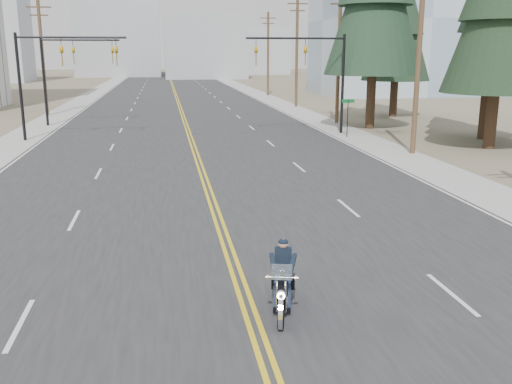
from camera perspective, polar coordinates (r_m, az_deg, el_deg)
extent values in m
cube|color=#303033|center=(78.18, -7.98, 9.44)|extent=(20.00, 200.00, 0.01)
cube|color=#A5A5A0|center=(78.76, -16.48, 9.05)|extent=(3.00, 200.00, 0.01)
cube|color=#A5A5A0|center=(79.28, 0.47, 9.63)|extent=(3.00, 200.00, 0.01)
cylinder|color=black|center=(41.07, -22.51, 9.62)|extent=(0.20, 0.20, 7.00)
cylinder|color=black|center=(40.37, -17.95, 14.50)|extent=(7.00, 0.14, 0.14)
imported|color=#BF8C0C|center=(40.47, -18.89, 13.50)|extent=(0.21, 0.26, 1.30)
imported|color=#BF8C0C|center=(40.06, -13.81, 13.84)|extent=(0.21, 0.26, 1.30)
cylinder|color=black|center=(42.00, 8.66, 10.57)|extent=(0.20, 0.20, 7.00)
cylinder|color=black|center=(41.02, 4.00, 15.09)|extent=(7.00, 0.14, 0.14)
imported|color=#BF8C0C|center=(41.17, 4.96, 14.16)|extent=(0.21, 0.26, 1.30)
imported|color=#BF8C0C|center=(40.47, 0.00, 14.22)|extent=(0.21, 0.26, 1.30)
cylinder|color=black|center=(48.88, -20.42, 10.31)|extent=(0.20, 0.20, 7.00)
cylinder|color=black|center=(48.36, -17.15, 14.33)|extent=(6.00, 0.14, 0.14)
imported|color=#BF8C0C|center=(48.44, -17.82, 13.51)|extent=(0.21, 0.26, 1.30)
imported|color=#BF8C0C|center=(48.10, -14.18, 13.74)|extent=(0.21, 0.26, 1.30)
cylinder|color=black|center=(40.22, 9.14, 7.27)|extent=(0.06, 0.06, 2.60)
cube|color=#0C5926|center=(40.10, 9.21, 8.97)|extent=(0.90, 0.03, 0.25)
cylinder|color=brown|center=(34.07, 15.99, 13.28)|extent=(0.30, 0.30, 11.50)
cylinder|color=brown|center=(48.11, 8.28, 13.36)|extent=(0.30, 0.30, 11.00)
cube|color=brown|center=(48.26, 8.45, 18.11)|extent=(1.60, 0.12, 0.12)
cylinder|color=brown|center=(62.59, 4.10, 13.75)|extent=(0.30, 0.30, 11.50)
cube|color=brown|center=(62.79, 4.18, 18.28)|extent=(2.20, 0.12, 0.12)
cube|color=brown|center=(62.74, 4.17, 17.64)|extent=(1.60, 0.12, 0.12)
cylinder|color=brown|center=(79.24, 1.21, 13.60)|extent=(0.30, 0.30, 11.00)
cube|color=brown|center=(79.37, 1.23, 17.00)|extent=(2.20, 0.12, 0.12)
cube|color=brown|center=(79.33, 1.23, 16.49)|extent=(1.60, 0.12, 0.12)
cylinder|color=brown|center=(56.97, -20.56, 12.44)|extent=(0.30, 0.30, 10.50)
cube|color=brown|center=(57.11, -20.95, 16.89)|extent=(2.20, 0.12, 0.12)
cube|color=brown|center=(57.06, -20.89, 16.19)|extent=(1.60, 0.12, 0.12)
cube|color=#9EB5CC|center=(85.05, 14.81, 16.21)|extent=(24.00, 16.00, 20.00)
cube|color=#ADB2B7|center=(133.31, -5.15, 14.27)|extent=(18.00, 14.00, 14.00)
cube|color=#B7BCC6|center=(125.16, 10.68, 15.04)|extent=(16.00, 12.00, 18.00)
cube|color=#ADB2B7|center=(148.48, -13.68, 16.21)|extent=(20.00, 15.00, 26.00)
cube|color=#B7BCC6|center=(160.20, 0.44, 13.87)|extent=(14.00, 14.00, 12.00)
cylinder|color=#382619|center=(37.73, 22.45, 6.59)|extent=(0.66, 0.66, 3.39)
cone|color=black|center=(37.61, 23.43, 16.88)|extent=(6.41, 6.41, 10.18)
cylinder|color=#382619|center=(41.90, 21.88, 7.10)|extent=(0.69, 0.69, 3.16)
cone|color=black|center=(41.75, 22.68, 15.74)|extent=(5.93, 5.93, 9.49)
cylinder|color=#382619|center=(45.31, 11.39, 8.84)|extent=(0.72, 0.72, 4.10)
cylinder|color=#382619|center=(54.44, 13.60, 9.08)|extent=(0.76, 0.76, 3.27)
cone|color=black|center=(54.34, 14.00, 15.97)|extent=(6.11, 6.11, 9.82)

